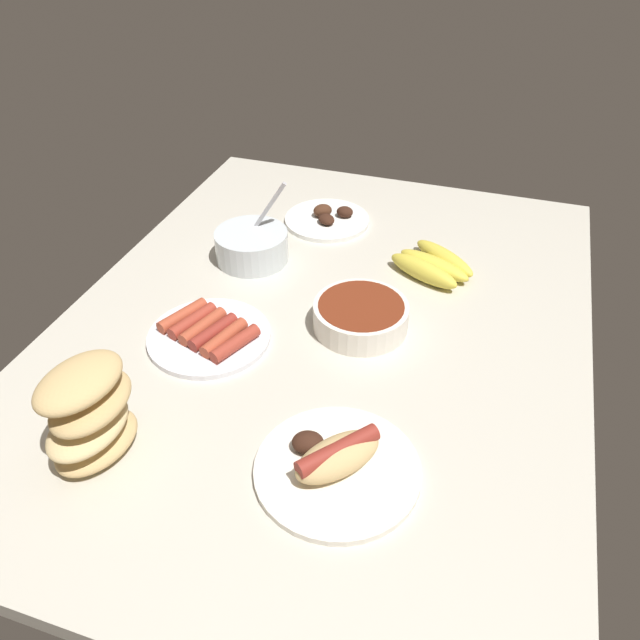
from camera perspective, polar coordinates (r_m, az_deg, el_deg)
The scene contains 8 objects.
ground_plane at distance 111.76cm, azimuth 0.25°, elevation -0.80°, with size 120.00×90.00×3.00cm, color beige.
bowl_coleslaw at distance 126.67cm, azimuth -6.18°, elevation 6.81°, with size 14.48×14.48×16.04cm.
plate_hotdog_assembled at distance 86.09cm, azimuth 1.47°, elevation -12.74°, with size 22.56×22.56×5.61cm.
banana_bunch at distance 124.57cm, azimuth 10.20°, elevation 4.92°, with size 17.29×17.97×3.86cm.
plate_sausages at distance 108.14cm, azimuth -10.01°, elevation -1.22°, with size 20.84×20.84×3.25cm.
plate_grilled_meat at distance 140.35cm, azimuth 0.70°, elevation 9.14°, with size 18.55×18.55×3.75cm.
bowl_chili at distance 108.38cm, azimuth 3.70°, elevation 0.46°, with size 16.39×16.39×4.76cm.
bread_stack at distance 89.93cm, azimuth -20.15°, elevation -7.94°, with size 14.93×11.44×14.40cm.
Camera 1 is at (-83.06, -26.67, 68.35)cm, focal length 35.43 mm.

